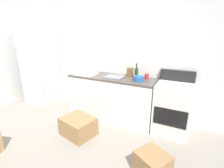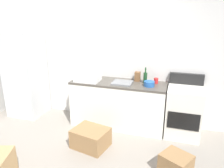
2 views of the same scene
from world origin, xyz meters
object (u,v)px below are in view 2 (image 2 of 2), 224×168
microwave (88,74)px  knife_block (137,76)px  mixing_bowl (149,84)px  wine_bottle (145,78)px  stove_oven (184,111)px  cardboard_box_large (176,165)px  coffee_mug (156,81)px  cardboard_box_small (91,138)px  refrigerator (25,75)px

microwave → knife_block: size_ratio=2.56×
microwave → mixing_bowl: size_ratio=2.42×
knife_block → wine_bottle: bearing=-30.1°
knife_block → mixing_bowl: knife_block is taller
stove_oven → cardboard_box_large: 1.19m
coffee_mug → cardboard_box_large: coffee_mug is taller
microwave → cardboard_box_small: (0.35, -0.76, -0.87)m
knife_block → stove_oven: bearing=-11.2°
wine_bottle → coffee_mug: size_ratio=3.00×
refrigerator → cardboard_box_large: size_ratio=4.76×
cardboard_box_large → cardboard_box_small: size_ratio=0.67×
refrigerator → stove_oven: (3.27, 0.06, -0.43)m
wine_bottle → cardboard_box_small: size_ratio=0.54×
cardboard_box_large → cardboard_box_small: cardboard_box_small is taller
refrigerator → cardboard_box_large: 3.46m
refrigerator → mixing_bowl: size_ratio=9.41×
coffee_mug → cardboard_box_small: (-0.92, -1.00, -0.79)m
microwave → wine_bottle: wine_bottle is taller
mixing_bowl → refrigerator: bearing=179.7°
coffee_mug → mixing_bowl: (-0.10, -0.21, -0.00)m
wine_bottle → cardboard_box_large: 1.63m
cardboard_box_small → knife_block: bearing=61.7°
coffee_mug → mixing_bowl: coffee_mug is taller
cardboard_box_large → coffee_mug: bearing=109.8°
refrigerator → microwave: (1.47, -0.05, 0.14)m
refrigerator → cardboard_box_small: refrigerator is taller
mixing_bowl → cardboard_box_large: (0.56, -1.07, -0.79)m
stove_oven → cardboard_box_small: stove_oven is taller
refrigerator → cardboard_box_large: (3.20, -1.09, -0.74)m
refrigerator → knife_block: refrigerator is taller
refrigerator → microwave: bearing=-1.8°
microwave → cardboard_box_large: size_ratio=1.22×
refrigerator → mixing_bowl: refrigerator is taller
knife_block → cardboard_box_small: 1.44m
stove_oven → mixing_bowl: size_ratio=5.79×
refrigerator → stove_oven: bearing=1.0°
stove_oven → cardboard_box_large: bearing=-93.7°
cardboard_box_small → refrigerator: bearing=156.1°
mixing_bowl → cardboard_box_large: bearing=-62.5°
mixing_bowl → cardboard_box_large: size_ratio=0.51×
knife_block → mixing_bowl: (0.26, -0.25, -0.04)m
wine_bottle → knife_block: wine_bottle is taller
wine_bottle → stove_oven: bearing=-6.5°
microwave → knife_block: bearing=16.9°
refrigerator → knife_block: size_ratio=9.94×
wine_bottle → knife_block: (-0.16, 0.09, -0.02)m
coffee_mug → cardboard_box_small: 1.57m
mixing_bowl → coffee_mug: bearing=65.1°
cardboard_box_small → mixing_bowl: bearing=44.0°
stove_oven → coffee_mug: bearing=165.4°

